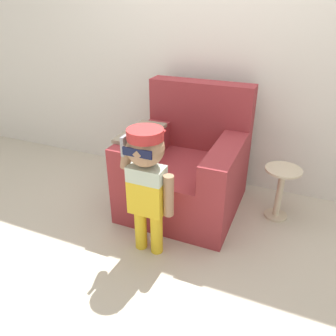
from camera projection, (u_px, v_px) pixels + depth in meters
The scene contains 5 objects.
ground_plane at pixel (187, 206), 2.94m from camera, with size 10.00×10.00×0.00m, color #BCB29E.
wall_back at pixel (215, 45), 2.86m from camera, with size 10.00×0.05×2.60m.
armchair at pixel (187, 168), 2.84m from camera, with size 0.94×0.95×1.03m.
person_child at pixel (147, 174), 2.15m from camera, with size 0.39×0.29×0.95m.
side_table at pixel (280, 188), 2.68m from camera, with size 0.29×0.29×0.46m.
Camera 1 is at (0.81, -2.33, 1.66)m, focal length 35.00 mm.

